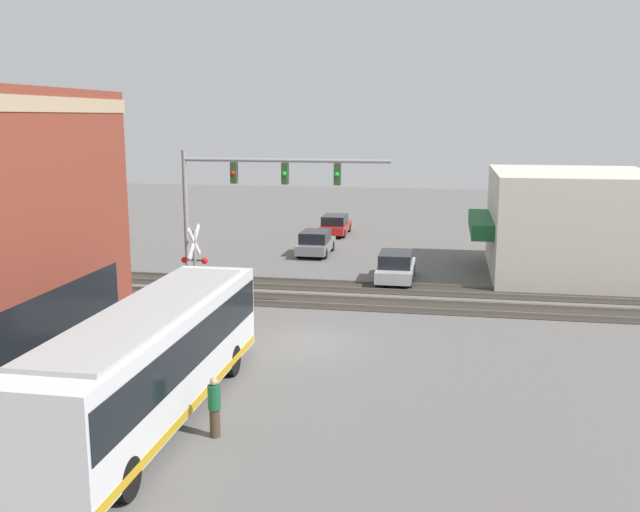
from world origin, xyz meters
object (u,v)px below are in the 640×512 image
at_px(city_bus, 151,358).
at_px(parked_car_red, 335,226).
at_px(parked_car_grey, 316,244).
at_px(crossing_signal, 195,260).
at_px(pedestrian_near_bus, 214,407).
at_px(parked_car_silver, 396,268).

distance_m(city_bus, parked_car_red, 32.44).
bearing_deg(parked_car_grey, crossing_signal, 169.04).
height_order(city_bus, crossing_signal, crossing_signal).
relative_size(crossing_signal, pedestrian_near_bus, 2.32).
relative_size(parked_car_silver, parked_car_red, 1.00).
relative_size(city_bus, parked_car_silver, 2.70).
xyz_separation_m(crossing_signal, parked_car_grey, (13.88, -2.69, -1.61)).
xyz_separation_m(parked_car_grey, parked_car_red, (7.65, 0.00, -0.02)).
bearing_deg(parked_car_red, pedestrian_near_bus, -176.47).
xyz_separation_m(crossing_signal, pedestrian_near_bus, (-11.65, -4.74, -1.46)).
xyz_separation_m(parked_car_grey, pedestrian_near_bus, (-25.53, -2.05, 0.15)).
bearing_deg(city_bus, parked_car_grey, -0.00).
distance_m(parked_car_silver, parked_car_red, 15.03).
distance_m(crossing_signal, parked_car_red, 21.76).
relative_size(city_bus, parked_car_grey, 2.78).
distance_m(crossing_signal, parked_car_silver, 11.14).
height_order(crossing_signal, parked_car_silver, crossing_signal).
height_order(city_bus, parked_car_grey, city_bus).
relative_size(parked_car_silver, parked_car_grey, 1.03).
bearing_deg(city_bus, parked_car_red, -0.00).
distance_m(city_bus, parked_car_grey, 24.80).
bearing_deg(parked_car_red, city_bus, 180.00).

